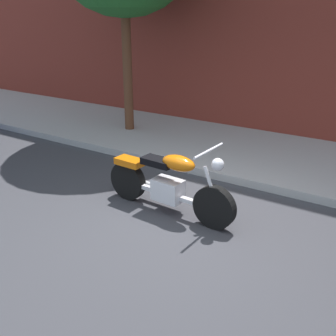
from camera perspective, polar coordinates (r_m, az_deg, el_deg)
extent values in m
plane|color=#38383D|center=(5.57, 2.46, -8.41)|extent=(60.00, 60.00, 0.00)
cube|color=#ACACAC|center=(8.20, 13.69, 1.72)|extent=(25.41, 2.95, 0.14)
cylinder|color=black|center=(5.44, 6.65, -5.62)|extent=(0.62, 0.16, 0.62)
cylinder|color=black|center=(6.26, -5.76, -1.80)|extent=(0.62, 0.16, 0.62)
cube|color=silver|center=(5.79, 0.00, -3.15)|extent=(0.46, 0.31, 0.32)
cube|color=silver|center=(5.82, 0.00, -3.78)|extent=(1.40, 0.16, 0.06)
ellipsoid|color=#D1660C|center=(5.52, 1.52, 0.70)|extent=(0.53, 0.29, 0.22)
cube|color=black|center=(5.74, -1.46, 0.90)|extent=(0.49, 0.27, 0.10)
cube|color=#D1660C|center=(6.10, -5.52, 0.91)|extent=(0.45, 0.27, 0.10)
cylinder|color=silver|center=(5.35, 6.22, -2.79)|extent=(0.27, 0.07, 0.58)
cylinder|color=silver|center=(5.19, 5.88, 2.48)|extent=(0.08, 0.70, 0.04)
sphere|color=silver|center=(5.18, 7.14, 0.50)|extent=(0.17, 0.17, 0.17)
cylinder|color=silver|center=(6.09, -1.03, -2.91)|extent=(0.80, 0.14, 0.09)
cylinder|color=brown|center=(9.31, -5.87, 14.82)|extent=(0.21, 0.21, 3.37)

